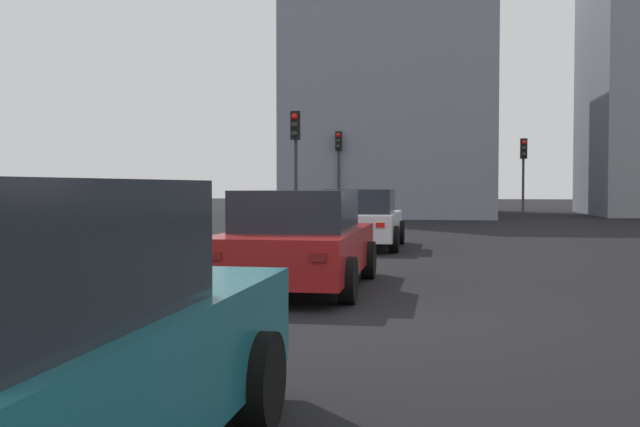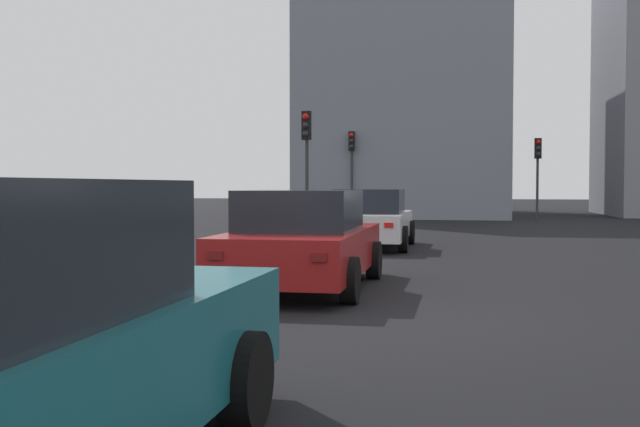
# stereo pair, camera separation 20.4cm
# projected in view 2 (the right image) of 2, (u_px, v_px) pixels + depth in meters

# --- Properties ---
(ground_plane) EXTENTS (160.00, 160.00, 0.20)m
(ground_plane) POSITION_uv_depth(u_px,v_px,m) (408.00, 326.00, 9.06)
(ground_plane) COLOR black
(car_white_right_lead) EXTENTS (4.28, 2.10, 1.49)m
(car_white_right_lead) POSITION_uv_depth(u_px,v_px,m) (370.00, 219.00, 19.09)
(car_white_right_lead) COLOR silver
(car_white_right_lead) RESTS_ON ground_plane
(car_red_right_second) EXTENTS (4.51, 2.11, 1.52)m
(car_red_right_second) POSITION_uv_depth(u_px,v_px,m) (303.00, 241.00, 11.52)
(car_red_right_second) COLOR maroon
(car_red_right_second) RESTS_ON ground_plane
(traffic_light_near_left) EXTENTS (0.32, 0.28, 4.09)m
(traffic_light_near_left) POSITION_uv_depth(u_px,v_px,m) (352.00, 156.00, 34.77)
(traffic_light_near_left) COLOR #2D2D30
(traffic_light_near_left) RESTS_ON ground_plane
(traffic_light_near_right) EXTENTS (0.32, 0.30, 3.67)m
(traffic_light_near_right) POSITION_uv_depth(u_px,v_px,m) (538.00, 161.00, 33.07)
(traffic_light_near_right) COLOR #2D2D30
(traffic_light_near_right) RESTS_ON ground_plane
(traffic_light_far_left) EXTENTS (0.32, 0.29, 3.93)m
(traffic_light_far_left) POSITION_uv_depth(u_px,v_px,m) (306.00, 146.00, 23.67)
(traffic_light_far_left) COLOR #2D2D30
(traffic_light_far_left) RESTS_ON ground_plane
(building_facade_center) EXTENTS (14.38, 10.25, 14.28)m
(building_facade_center) POSITION_uv_depth(u_px,v_px,m) (408.00, 85.00, 41.53)
(building_facade_center) COLOR gray
(building_facade_center) RESTS_ON ground_plane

